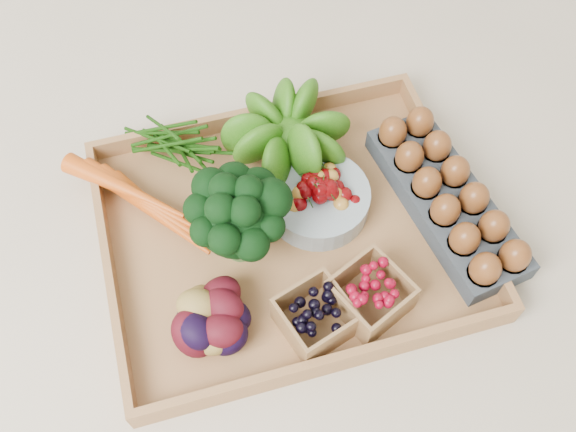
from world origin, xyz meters
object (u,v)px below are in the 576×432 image
object	(u,v)px
tray	(288,233)
cherry_bowl	(318,200)
egg_carton	(446,202)
broccoli	(239,230)

from	to	relation	value
tray	cherry_bowl	size ratio (longest dim) A/B	3.46
tray	cherry_bowl	xyz separation A→B (m)	(0.06, 0.03, 0.03)
cherry_bowl	egg_carton	world-z (taller)	cherry_bowl
cherry_bowl	tray	bearing A→B (deg)	-152.41
tray	egg_carton	size ratio (longest dim) A/B	1.74
cherry_bowl	egg_carton	distance (m)	0.20
tray	cherry_bowl	world-z (taller)	cherry_bowl
broccoli	egg_carton	size ratio (longest dim) A/B	0.47
broccoli	egg_carton	bearing A→B (deg)	-2.75
broccoli	cherry_bowl	distance (m)	0.14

